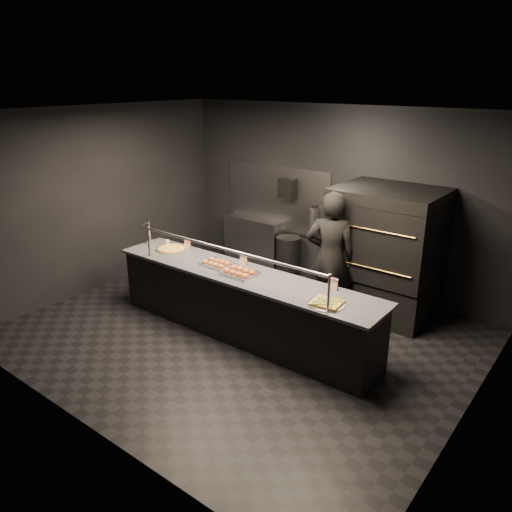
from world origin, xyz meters
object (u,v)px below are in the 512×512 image
(trash_bin, at_px, (288,256))
(towel_dispenser, at_px, (288,188))
(square_pizza, at_px, (327,303))
(slider_tray_b, at_px, (239,272))
(pizza_oven, at_px, (385,251))
(service_counter, at_px, (242,304))
(beer_tap, at_px, (149,235))
(fire_extinguisher, at_px, (314,220))
(round_pizza, at_px, (171,249))
(slider_tray_a, at_px, (217,263))
(worker, at_px, (330,258))
(prep_shelf, at_px, (254,241))

(trash_bin, bearing_deg, towel_dispenser, 133.11)
(square_pizza, bearing_deg, trash_bin, 132.06)
(slider_tray_b, bearing_deg, pizza_oven, 58.39)
(towel_dispenser, relative_size, square_pizza, 0.81)
(service_counter, height_order, towel_dispenser, towel_dispenser)
(towel_dispenser, bearing_deg, service_counter, -69.37)
(beer_tap, bearing_deg, fire_extinguisher, 55.29)
(service_counter, height_order, round_pizza, service_counter)
(service_counter, xyz_separation_m, towel_dispenser, (-0.90, 2.39, 1.09))
(beer_tap, height_order, round_pizza, beer_tap)
(round_pizza, xyz_separation_m, slider_tray_a, (0.99, -0.07, 0.01))
(slider_tray_b, height_order, trash_bin, slider_tray_b)
(service_counter, height_order, worker, worker)
(prep_shelf, distance_m, square_pizza, 3.91)
(service_counter, height_order, slider_tray_b, service_counter)
(trash_bin, bearing_deg, square_pizza, -47.94)
(prep_shelf, height_order, fire_extinguisher, fire_extinguisher)
(worker, bearing_deg, prep_shelf, -53.44)
(service_counter, height_order, square_pizza, service_counter)
(beer_tap, relative_size, slider_tray_b, 0.96)
(service_counter, distance_m, pizza_oven, 2.30)
(slider_tray_b, bearing_deg, worker, 59.21)
(towel_dispenser, bearing_deg, beer_tap, -114.54)
(slider_tray_a, distance_m, trash_bin, 2.30)
(prep_shelf, bearing_deg, slider_tray_b, -55.99)
(fire_extinguisher, relative_size, square_pizza, 1.17)
(beer_tap, relative_size, trash_bin, 0.68)
(round_pizza, distance_m, slider_tray_b, 1.46)
(fire_extinguisher, distance_m, slider_tray_b, 2.48)
(slider_tray_a, bearing_deg, pizza_oven, 48.55)
(square_pizza, bearing_deg, prep_shelf, 140.51)
(fire_extinguisher, distance_m, beer_tap, 2.81)
(fire_extinguisher, bearing_deg, slider_tray_b, -81.88)
(prep_shelf, xyz_separation_m, towel_dispenser, (0.70, 0.07, 1.10))
(fire_extinguisher, relative_size, round_pizza, 1.06)
(fire_extinguisher, xyz_separation_m, beer_tap, (-1.60, -2.31, -0.00))
(prep_shelf, height_order, slider_tray_b, slider_tray_b)
(slider_tray_a, xyz_separation_m, worker, (1.17, 1.12, 0.02))
(pizza_oven, distance_m, slider_tray_b, 2.29)
(square_pizza, bearing_deg, fire_extinguisher, 124.43)
(trash_bin, height_order, worker, worker)
(fire_extinguisher, height_order, beer_tap, beer_tap)
(round_pizza, bearing_deg, beer_tap, 179.13)
(towel_dispenser, height_order, trash_bin, towel_dispenser)
(slider_tray_a, xyz_separation_m, square_pizza, (1.86, -0.16, -0.01))
(worker, bearing_deg, trash_bin, -63.13)
(service_counter, relative_size, worker, 2.12)
(slider_tray_a, bearing_deg, beer_tap, 177.08)
(fire_extinguisher, bearing_deg, worker, -50.24)
(slider_tray_a, xyz_separation_m, slider_tray_b, (0.46, -0.07, 0.00))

